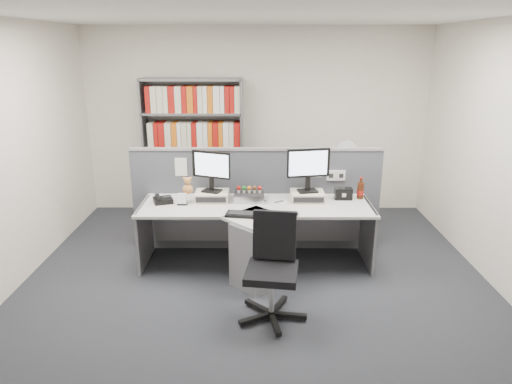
{
  "coord_description": "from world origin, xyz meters",
  "views": [
    {
      "loc": [
        0.02,
        -4.11,
        2.42
      ],
      "look_at": [
        0.0,
        0.65,
        0.92
      ],
      "focal_mm": 32.6,
      "sensor_mm": 36.0,
      "label": 1
    }
  ],
  "objects_px": {
    "cola_bottle": "(360,191)",
    "office_chair": "(273,264)",
    "desk": "(256,234)",
    "mouse": "(295,213)",
    "shelving_unit": "(194,151)",
    "desk_phone": "(163,200)",
    "desk_calendar": "(182,200)",
    "desktop_pc": "(249,196)",
    "monitor_left": "(211,168)",
    "keyboard": "(249,214)",
    "filing_cabinet": "(343,202)",
    "desk_fan": "(345,155)",
    "speaker": "(343,194)",
    "monitor_right": "(308,166)"
  },
  "relations": [
    {
      "from": "speaker",
      "to": "shelving_unit",
      "type": "bearing_deg",
      "value": 143.13
    },
    {
      "from": "monitor_left",
      "to": "filing_cabinet",
      "type": "relative_size",
      "value": 0.67
    },
    {
      "from": "desktop_pc",
      "to": "office_chair",
      "type": "xyz_separation_m",
      "value": [
        0.23,
        -1.24,
        -0.25
      ]
    },
    {
      "from": "monitor_left",
      "to": "desk_phone",
      "type": "relative_size",
      "value": 1.84
    },
    {
      "from": "cola_bottle",
      "to": "desktop_pc",
      "type": "bearing_deg",
      "value": -177.39
    },
    {
      "from": "speaker",
      "to": "filing_cabinet",
      "type": "height_order",
      "value": "speaker"
    },
    {
      "from": "desk",
      "to": "desk_phone",
      "type": "bearing_deg",
      "value": 165.06
    },
    {
      "from": "desk",
      "to": "shelving_unit",
      "type": "bearing_deg",
      "value": 115.96
    },
    {
      "from": "monitor_right",
      "to": "desk_calendar",
      "type": "distance_m",
      "value": 1.47
    },
    {
      "from": "desktop_pc",
      "to": "office_chair",
      "type": "bearing_deg",
      "value": -79.3
    },
    {
      "from": "desktop_pc",
      "to": "desk_fan",
      "type": "distance_m",
      "value": 1.65
    },
    {
      "from": "desk_calendar",
      "to": "shelving_unit",
      "type": "xyz_separation_m",
      "value": [
        -0.07,
        1.64,
        0.2
      ]
    },
    {
      "from": "desk_phone",
      "to": "desk_calendar",
      "type": "relative_size",
      "value": 1.96
    },
    {
      "from": "monitor_left",
      "to": "shelving_unit",
      "type": "relative_size",
      "value": 0.24
    },
    {
      "from": "monitor_left",
      "to": "speaker",
      "type": "relative_size",
      "value": 2.35
    },
    {
      "from": "desk_phone",
      "to": "desk_calendar",
      "type": "distance_m",
      "value": 0.25
    },
    {
      "from": "desk",
      "to": "cola_bottle",
      "type": "xyz_separation_m",
      "value": [
        1.21,
        0.44,
        0.36
      ]
    },
    {
      "from": "cola_bottle",
      "to": "filing_cabinet",
      "type": "bearing_deg",
      "value": 90.73
    },
    {
      "from": "desktop_pc",
      "to": "desk_calendar",
      "type": "distance_m",
      "value": 0.77
    },
    {
      "from": "monitor_left",
      "to": "monitor_right",
      "type": "relative_size",
      "value": 0.94
    },
    {
      "from": "speaker",
      "to": "monitor_right",
      "type": "bearing_deg",
      "value": -175.56
    },
    {
      "from": "desk",
      "to": "speaker",
      "type": "xyz_separation_m",
      "value": [
        1.01,
        0.42,
        0.33
      ]
    },
    {
      "from": "cola_bottle",
      "to": "office_chair",
      "type": "distance_m",
      "value": 1.7
    },
    {
      "from": "desk_phone",
      "to": "filing_cabinet",
      "type": "height_order",
      "value": "desk_phone"
    },
    {
      "from": "desktop_pc",
      "to": "office_chair",
      "type": "relative_size",
      "value": 0.35
    },
    {
      "from": "monitor_left",
      "to": "shelving_unit",
      "type": "xyz_separation_m",
      "value": [
        -0.39,
        1.47,
        -0.13
      ]
    },
    {
      "from": "desk_calendar",
      "to": "desk_fan",
      "type": "bearing_deg",
      "value": 30.36
    },
    {
      "from": "desktop_pc",
      "to": "desk_phone",
      "type": "xyz_separation_m",
      "value": [
        -0.98,
        -0.1,
        -0.01
      ]
    },
    {
      "from": "filing_cabinet",
      "to": "speaker",
      "type": "bearing_deg",
      "value": -100.94
    },
    {
      "from": "desk_phone",
      "to": "office_chair",
      "type": "height_order",
      "value": "office_chair"
    },
    {
      "from": "mouse",
      "to": "desk_fan",
      "type": "bearing_deg",
      "value": 62.68
    },
    {
      "from": "desk",
      "to": "mouse",
      "type": "height_order",
      "value": "mouse"
    },
    {
      "from": "desk_phone",
      "to": "desk_fan",
      "type": "bearing_deg",
      "value": 26.28
    },
    {
      "from": "monitor_right",
      "to": "filing_cabinet",
      "type": "relative_size",
      "value": 0.72
    },
    {
      "from": "desk_phone",
      "to": "keyboard",
      "type": "bearing_deg",
      "value": -23.34
    },
    {
      "from": "cola_bottle",
      "to": "filing_cabinet",
      "type": "distance_m",
      "value": 1.07
    },
    {
      "from": "keyboard",
      "to": "desk",
      "type": "bearing_deg",
      "value": 63.06
    },
    {
      "from": "cola_bottle",
      "to": "desk_fan",
      "type": "xyz_separation_m",
      "value": [
        -0.01,
        0.96,
        0.21
      ]
    },
    {
      "from": "mouse",
      "to": "speaker",
      "type": "relative_size",
      "value": 0.53
    },
    {
      "from": "shelving_unit",
      "to": "monitor_right",
      "type": "bearing_deg",
      "value": -44.5
    },
    {
      "from": "mouse",
      "to": "speaker",
      "type": "height_order",
      "value": "speaker"
    },
    {
      "from": "desk_phone",
      "to": "shelving_unit",
      "type": "bearing_deg",
      "value": 84.12
    },
    {
      "from": "desktop_pc",
      "to": "shelving_unit",
      "type": "distance_m",
      "value": 1.69
    },
    {
      "from": "desk_calendar",
      "to": "office_chair",
      "type": "relative_size",
      "value": 0.14
    },
    {
      "from": "monitor_left",
      "to": "mouse",
      "type": "distance_m",
      "value": 1.11
    },
    {
      "from": "mouse",
      "to": "monitor_left",
      "type": "bearing_deg",
      "value": 151.31
    },
    {
      "from": "speaker",
      "to": "desk_fan",
      "type": "distance_m",
      "value": 1.03
    },
    {
      "from": "mouse",
      "to": "shelving_unit",
      "type": "bearing_deg",
      "value": 123.71
    },
    {
      "from": "monitor_left",
      "to": "monitor_right",
      "type": "distance_m",
      "value": 1.1
    },
    {
      "from": "keyboard",
      "to": "mouse",
      "type": "distance_m",
      "value": 0.49
    }
  ]
}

